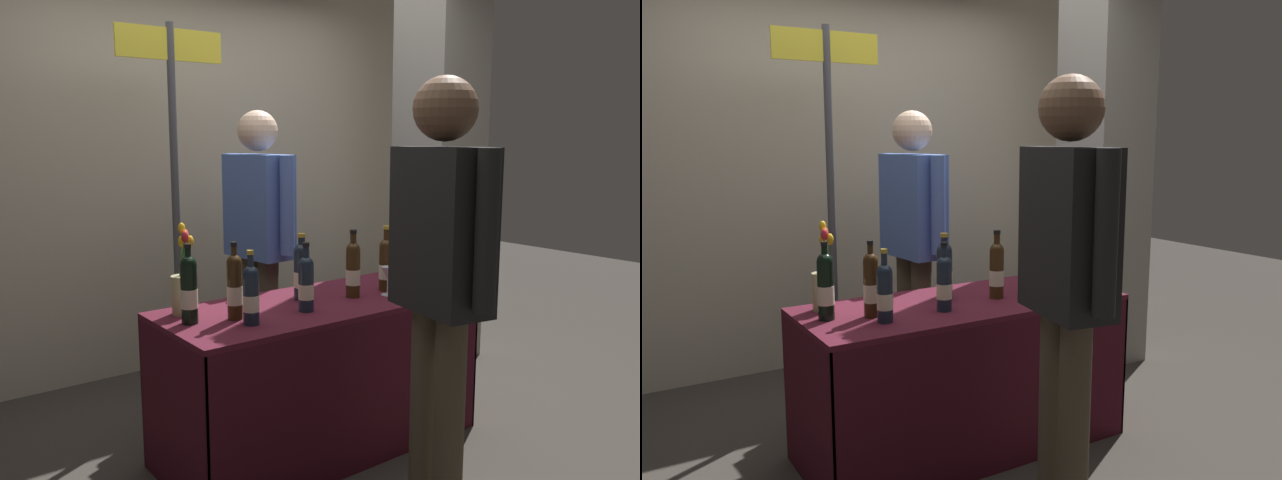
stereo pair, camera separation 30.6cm
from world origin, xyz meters
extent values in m
plane|color=#38332D|center=(0.00, 0.00, 0.00)|extent=(12.00, 12.00, 0.00)
cube|color=#B2A893|center=(0.00, 1.61, 1.32)|extent=(5.80, 0.12, 2.64)
cube|color=gray|center=(1.51, 0.63, 1.75)|extent=(0.46, 0.46, 3.50)
cube|color=#4C1423|center=(0.00, 0.00, 0.73)|extent=(1.58, 0.65, 0.02)
cube|color=#3E101D|center=(0.00, -0.32, 0.36)|extent=(1.58, 0.01, 0.72)
cube|color=#3E101D|center=(0.00, 0.32, 0.36)|extent=(1.58, 0.01, 0.72)
cube|color=#3E101D|center=(-0.78, 0.00, 0.36)|extent=(0.01, 0.65, 0.72)
cube|color=#3E101D|center=(0.78, 0.00, 0.36)|extent=(0.01, 0.65, 0.72)
cylinder|color=black|center=(-0.67, 0.03, 0.88)|extent=(0.07, 0.07, 0.26)
sphere|color=black|center=(-0.67, 0.03, 1.01)|extent=(0.07, 0.07, 0.07)
cylinder|color=black|center=(-0.67, 0.03, 1.04)|extent=(0.03, 0.03, 0.07)
cylinder|color=black|center=(-0.67, 0.03, 1.08)|extent=(0.03, 0.03, 0.02)
cylinder|color=beige|center=(-0.67, 0.03, 0.86)|extent=(0.07, 0.07, 0.08)
cylinder|color=#192333|center=(-0.06, 0.07, 0.87)|extent=(0.08, 0.08, 0.24)
sphere|color=#192333|center=(-0.06, 0.07, 0.99)|extent=(0.08, 0.08, 0.08)
cylinder|color=#192333|center=(-0.06, 0.07, 1.02)|extent=(0.03, 0.03, 0.07)
cylinder|color=#B7932D|center=(-0.06, 0.07, 1.07)|extent=(0.04, 0.04, 0.02)
cylinder|color=beige|center=(-0.06, 0.07, 0.85)|extent=(0.08, 0.08, 0.08)
cylinder|color=#38230F|center=(0.18, -0.04, 0.87)|extent=(0.07, 0.07, 0.24)
sphere|color=#38230F|center=(0.18, -0.04, 0.99)|extent=(0.07, 0.07, 0.07)
cylinder|color=#38230F|center=(0.18, -0.04, 1.03)|extent=(0.03, 0.03, 0.08)
cylinder|color=black|center=(0.18, -0.04, 1.08)|extent=(0.03, 0.03, 0.02)
cylinder|color=beige|center=(0.18, -0.04, 0.85)|extent=(0.07, 0.07, 0.08)
cylinder|color=#38230F|center=(0.41, -0.03, 0.86)|extent=(0.07, 0.07, 0.23)
sphere|color=#38230F|center=(0.41, -0.03, 0.98)|extent=(0.07, 0.07, 0.07)
cylinder|color=#38230F|center=(0.41, -0.03, 1.02)|extent=(0.03, 0.03, 0.09)
cylinder|color=#B7932D|center=(0.41, -0.03, 1.08)|extent=(0.03, 0.03, 0.02)
cylinder|color=beige|center=(0.41, -0.03, 0.84)|extent=(0.07, 0.07, 0.07)
cylinder|color=#192333|center=(-0.47, -0.14, 0.86)|extent=(0.07, 0.07, 0.22)
sphere|color=#192333|center=(-0.47, -0.14, 0.97)|extent=(0.07, 0.07, 0.07)
cylinder|color=#192333|center=(-0.47, -0.14, 1.01)|extent=(0.03, 0.03, 0.08)
cylinder|color=#B7932D|center=(-0.47, -0.14, 1.06)|extent=(0.03, 0.03, 0.02)
cylinder|color=beige|center=(-0.47, -0.14, 0.84)|extent=(0.07, 0.07, 0.07)
cylinder|color=#38230F|center=(-0.49, -0.03, 0.87)|extent=(0.07, 0.07, 0.26)
sphere|color=#38230F|center=(-0.49, -0.03, 1.00)|extent=(0.07, 0.07, 0.07)
cylinder|color=#38230F|center=(-0.49, -0.03, 1.04)|extent=(0.02, 0.02, 0.07)
cylinder|color=black|center=(-0.49, -0.03, 1.08)|extent=(0.03, 0.03, 0.02)
cylinder|color=beige|center=(-0.49, -0.03, 0.85)|extent=(0.07, 0.07, 0.08)
cylinder|color=#192333|center=(-0.16, -0.11, 0.86)|extent=(0.07, 0.07, 0.22)
sphere|color=#192333|center=(-0.16, -0.11, 0.97)|extent=(0.07, 0.07, 0.07)
cylinder|color=#192333|center=(-0.16, -0.11, 1.01)|extent=(0.03, 0.03, 0.08)
cylinder|color=black|center=(-0.16, -0.11, 1.06)|extent=(0.03, 0.03, 0.02)
cylinder|color=beige|center=(-0.16, -0.11, 0.84)|extent=(0.07, 0.07, 0.07)
cylinder|color=silver|center=(0.34, -0.11, 0.75)|extent=(0.06, 0.06, 0.00)
cylinder|color=silver|center=(0.34, -0.11, 0.79)|extent=(0.01, 0.01, 0.08)
cone|color=silver|center=(0.34, -0.11, 0.86)|extent=(0.07, 0.07, 0.06)
cylinder|color=tan|center=(-0.63, 0.19, 0.83)|extent=(0.10, 0.10, 0.18)
cylinder|color=#38722D|center=(-0.63, 0.19, 0.98)|extent=(0.04, 0.04, 0.30)
ellipsoid|color=gold|center=(-0.62, 0.21, 1.13)|extent=(0.03, 0.03, 0.05)
cylinder|color=#38722D|center=(-0.63, 0.18, 0.97)|extent=(0.03, 0.05, 0.27)
ellipsoid|color=#E05B1E|center=(-0.62, 0.16, 1.11)|extent=(0.03, 0.03, 0.05)
cylinder|color=#38722D|center=(-0.62, 0.17, 0.96)|extent=(0.04, 0.04, 0.24)
ellipsoid|color=gold|center=(-0.60, 0.16, 1.08)|extent=(0.03, 0.03, 0.05)
cylinder|color=#38722D|center=(-0.63, 0.20, 0.95)|extent=(0.03, 0.01, 0.24)
ellipsoid|color=gold|center=(-0.62, 0.20, 1.07)|extent=(0.03, 0.03, 0.05)
cylinder|color=#38722D|center=(-0.63, 0.17, 0.97)|extent=(0.01, 0.05, 0.27)
ellipsoid|color=red|center=(-0.63, 0.14, 1.10)|extent=(0.03, 0.03, 0.05)
cube|color=silver|center=(0.49, -0.18, 0.83)|extent=(0.06, 0.15, 0.17)
cylinder|color=#4C4233|center=(0.11, 0.83, 0.42)|extent=(0.12, 0.12, 0.84)
cylinder|color=#4C4233|center=(0.13, 0.66, 0.42)|extent=(0.12, 0.12, 0.84)
cube|color=#4C6BB7|center=(0.12, 0.75, 1.14)|extent=(0.25, 0.45, 0.60)
sphere|color=beige|center=(0.12, 0.75, 1.57)|extent=(0.23, 0.23, 0.23)
cylinder|color=#4C6BB7|center=(0.10, 1.00, 1.16)|extent=(0.08, 0.08, 0.55)
cylinder|color=#4C6BB7|center=(0.14, 0.49, 1.16)|extent=(0.08, 0.08, 0.55)
cylinder|color=#4C4233|center=(-0.03, -0.86, 0.44)|extent=(0.12, 0.12, 0.88)
cylinder|color=#4C4233|center=(0.00, -0.71, 0.44)|extent=(0.12, 0.12, 0.88)
cube|color=black|center=(-0.02, -0.78, 1.19)|extent=(0.28, 0.44, 0.62)
sphere|color=brown|center=(-0.02, -0.78, 1.64)|extent=(0.24, 0.24, 0.24)
cylinder|color=black|center=(-0.06, -1.03, 1.21)|extent=(0.08, 0.08, 0.57)
cylinder|color=black|center=(0.03, -0.54, 1.21)|extent=(0.08, 0.08, 0.57)
cylinder|color=#47474C|center=(-0.31, 0.92, 1.07)|extent=(0.04, 0.04, 2.14)
cube|color=yellow|center=(-0.31, 0.92, 2.03)|extent=(0.61, 0.02, 0.17)
camera|label=1|loc=(-1.83, -2.41, 1.53)|focal=35.99mm
camera|label=2|loc=(-1.57, -2.58, 1.53)|focal=35.99mm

